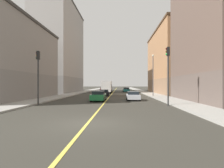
{
  "coord_description": "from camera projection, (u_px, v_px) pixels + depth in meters",
  "views": [
    {
      "loc": [
        1.8,
        -10.77,
        2.2
      ],
      "look_at": [
        -0.15,
        38.77,
        2.32
      ],
      "focal_mm": 30.89,
      "sensor_mm": 36.0,
      "label": 1
    }
  ],
  "objects": [
    {
      "name": "street_lamp_left_near",
      "position": [
        153.0,
        71.0,
        34.41
      ],
      "size": [
        0.36,
        0.36,
        7.4
      ],
      "color": "#4C4C51",
      "rests_on": "ground"
    },
    {
      "name": "traffic_light_left_near",
      "position": [
        168.0,
        68.0,
        19.78
      ],
      "size": [
        0.4,
        0.32,
        6.05
      ],
      "color": "#2D2D2D",
      "rests_on": "ground"
    },
    {
      "name": "car_silver",
      "position": [
        133.0,
        96.0,
        26.83
      ],
      "size": [
        1.78,
        4.13,
        1.22
      ],
      "color": "silver",
      "rests_on": "ground"
    },
    {
      "name": "box_truck",
      "position": [
        107.0,
        87.0,
        48.28
      ],
      "size": [
        2.41,
        7.93,
        2.98
      ],
      "color": "navy",
      "rests_on": "ground"
    },
    {
      "name": "building_left_near",
      "position": [
        222.0,
        16.0,
        24.28
      ],
      "size": [
        8.95,
        16.78,
        21.56
      ],
      "color": "brown",
      "rests_on": "ground"
    },
    {
      "name": "building_left_mid",
      "position": [
        173.0,
        62.0,
        46.67
      ],
      "size": [
        8.95,
        24.58,
        15.25
      ],
      "color": "#8F6B4F",
      "rests_on": "ground"
    },
    {
      "name": "building_right_midblock",
      "position": [
        60.0,
        49.0,
        53.73
      ],
      "size": [
        8.95,
        23.42,
        24.09
      ],
      "color": "gray",
      "rests_on": "ground"
    },
    {
      "name": "car_red",
      "position": [
        103.0,
        89.0,
        68.6
      ],
      "size": [
        1.91,
        3.95,
        1.42
      ],
      "color": "red",
      "rests_on": "ground"
    },
    {
      "name": "sidewalk_left",
      "position": [
        142.0,
        91.0,
        59.44
      ],
      "size": [
        3.27,
        168.0,
        0.15
      ],
      "primitive_type": "cube",
      "color": "#9E9B93",
      "rests_on": "ground"
    },
    {
      "name": "traffic_light_right_near",
      "position": [
        38.0,
        70.0,
        20.31
      ],
      "size": [
        0.4,
        0.32,
        5.73
      ],
      "color": "#2D2D2D",
      "rests_on": "ground"
    },
    {
      "name": "car_teal",
      "position": [
        126.0,
        90.0,
        56.09
      ],
      "size": [
        2.01,
        4.35,
        1.35
      ],
      "color": "#196670",
      "rests_on": "ground"
    },
    {
      "name": "car_green",
      "position": [
        99.0,
        96.0,
        25.65
      ],
      "size": [
        1.82,
        4.58,
        1.34
      ],
      "color": "#1E6B38",
      "rests_on": "ground"
    },
    {
      "name": "sidewalk_right",
      "position": [
        86.0,
        91.0,
        60.14
      ],
      "size": [
        3.27,
        168.0,
        0.15
      ],
      "primitive_type": "cube",
      "color": "#9E9B93",
      "rests_on": "ground"
    },
    {
      "name": "car_black",
      "position": [
        104.0,
        93.0,
        36.61
      ],
      "size": [
        1.92,
        4.22,
        1.23
      ],
      "color": "black",
      "rests_on": "ground"
    },
    {
      "name": "building_right_corner",
      "position": [
        7.0,
        60.0,
        28.41
      ],
      "size": [
        8.95,
        20.15,
        11.6
      ],
      "color": "slate",
      "rests_on": "ground"
    },
    {
      "name": "ground_plane",
      "position": [
        88.0,
        123.0,
        10.83
      ],
      "size": [
        400.0,
        400.0,
        0.0
      ],
      "primitive_type": "plane",
      "color": "#35332B",
      "rests_on": "ground"
    },
    {
      "name": "lane_center_stripe",
      "position": [
        114.0,
        92.0,
        59.79
      ],
      "size": [
        0.16,
        154.0,
        0.01
      ],
      "primitive_type": "cube",
      "color": "#E5D14C",
      "rests_on": "ground"
    }
  ]
}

